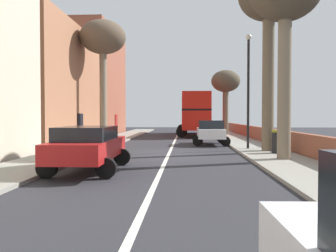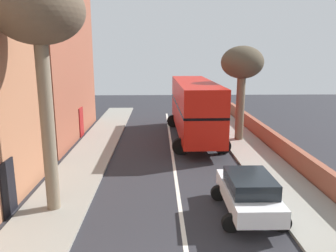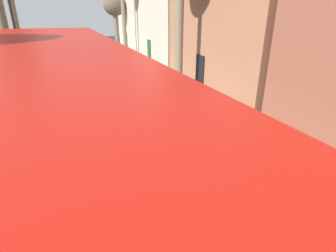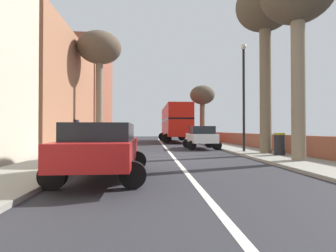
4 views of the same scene
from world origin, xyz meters
name	(u,v)px [view 4 (image 4 of 4)]	position (x,y,z in m)	size (l,w,h in m)	color
ground_plane	(173,157)	(0.00, 0.00, 0.00)	(84.00, 84.00, 0.00)	#28282D
road_centre_line	(173,157)	(0.00, 0.00, 0.00)	(0.16, 54.00, 0.01)	silver
sidewalk_left	(74,157)	(-4.90, 0.00, 0.06)	(2.60, 60.00, 0.12)	gray
sidewalk_right	(268,155)	(4.90, 0.00, 0.06)	(2.60, 60.00, 0.12)	gray
boundary_wall_right	(297,146)	(6.45, 0.00, 0.55)	(0.36, 54.00, 1.10)	brown
double_decker_bus	(175,121)	(1.70, 17.09, 2.35)	(3.67, 11.06, 4.06)	red
parked_car_white_right_1	(201,136)	(2.50, 5.63, 0.93)	(2.41, 3.97, 1.64)	silver
parked_car_red_left_2	(103,147)	(-2.50, -5.53, 0.90)	(2.52, 4.61, 1.55)	#AD1919
street_tree_right_1	(202,97)	(4.75, 16.37, 5.14)	(2.82, 2.82, 6.33)	brown
street_tree_right_3	(265,13)	(5.11, 0.76, 7.80)	(3.14, 3.14, 9.44)	brown
street_tree_left_4	(99,51)	(-4.89, 6.21, 7.14)	(3.18, 3.18, 8.44)	#7A6B56
lamppost_right	(244,88)	(4.30, 1.86, 3.81)	(0.32, 0.32, 6.31)	black
litter_bin_right	(279,144)	(5.30, -0.39, 0.68)	(0.55, 0.55, 1.10)	black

